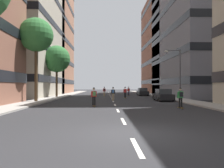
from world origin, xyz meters
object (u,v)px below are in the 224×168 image
parked_car_near (143,92)px  parked_car_mid (163,95)px  street_tree_near (36,35)px  skater_4 (125,92)px  skater_0 (94,96)px  skater_2 (181,96)px  skater_3 (104,91)px  street_tree_mid (57,59)px  skater_1 (129,91)px  skater_5 (113,93)px  streetlamp_right (177,69)px

parked_car_near → parked_car_mid: size_ratio=1.00×
street_tree_near → skater_4: 15.68m
skater_0 → skater_4: size_ratio=1.00×
skater_2 → parked_car_near: bearing=87.6°
skater_0 → skater_3: size_ratio=1.00×
parked_car_near → skater_3: skater_3 is taller
street_tree_near → skater_0: bearing=-36.3°
street_tree_mid → skater_4: 12.57m
parked_car_mid → skater_3: (-7.62, 13.56, 0.32)m
parked_car_near → skater_3: bearing=-166.8°
skater_1 → skater_5: same height
skater_1 → skater_2: 24.76m
street_tree_near → skater_5: bearing=21.0°
skater_0 → skater_1: 23.38m
skater_5 → street_tree_near: bearing=-159.0°
parked_car_near → skater_2: size_ratio=2.47×
street_tree_mid → skater_3: bearing=33.2°
parked_car_mid → street_tree_near: (-15.48, -2.32, 7.10)m
parked_car_near → skater_1: skater_1 is taller
streetlamp_right → skater_4: size_ratio=3.65×
streetlamp_right → skater_2: bearing=-107.0°
parked_car_near → streetlamp_right: streetlamp_right is taller
skater_4 → street_tree_near: bearing=-142.3°
skater_1 → skater_4: 9.04m
skater_5 → skater_4: bearing=67.9°
skater_5 → parked_car_mid: bearing=-10.3°
street_tree_near → skater_2: size_ratio=5.44×
parked_car_near → streetlamp_right: (1.90, -15.25, 3.44)m
skater_1 → parked_car_mid: bearing=-79.5°
parked_car_near → skater_2: 24.83m
skater_3 → skater_4: bearing=-65.5°
streetlamp_right → parked_car_near: bearing=97.1°
street_tree_mid → streetlamp_right: size_ratio=1.30×
skater_0 → skater_4: (4.19, 13.75, -0.03)m
skater_0 → skater_4: bearing=73.1°
parked_car_near → parked_car_mid: same height
skater_1 → skater_3: (-4.81, -1.67, 0.03)m
parked_car_mid → skater_4: 7.65m
parked_car_mid → skater_1: (-2.81, 15.23, 0.29)m
skater_3 → streetlamp_right: bearing=-54.7°
street_tree_near → skater_3: 18.98m
parked_car_near → street_tree_mid: street_tree_mid is taller
parked_car_mid → skater_1: bearing=100.5°
parked_car_near → skater_4: 10.02m
skater_3 → skater_5: same height
street_tree_near → streetlamp_right: bearing=7.9°
street_tree_near → skater_1: street_tree_near is taller
street_tree_mid → skater_4: (11.17, -2.10, -5.37)m
street_tree_near → skater_1: (12.67, 17.56, -6.81)m
street_tree_near → street_tree_mid: size_ratio=1.14×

